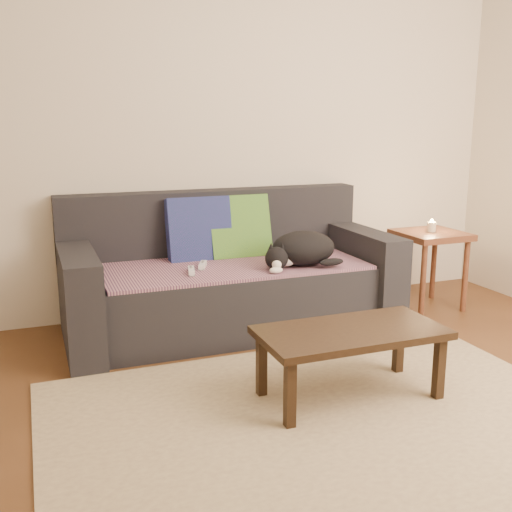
{
  "coord_description": "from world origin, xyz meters",
  "views": [
    {
      "loc": [
        -1.18,
        -2.03,
        1.34
      ],
      "look_at": [
        0.05,
        1.2,
        0.55
      ],
      "focal_mm": 42.0,
      "sensor_mm": 36.0,
      "label": 1
    }
  ],
  "objects_px": {
    "cat": "(301,249)",
    "wii_remote_a": "(191,271)",
    "sofa": "(229,281)",
    "side_table": "(430,245)",
    "coffee_table": "(351,338)"
  },
  "relations": [
    {
      "from": "wii_remote_a",
      "to": "sofa",
      "type": "bearing_deg",
      "value": -41.94
    },
    {
      "from": "coffee_table",
      "to": "sofa",
      "type": "bearing_deg",
      "value": 99.87
    },
    {
      "from": "sofa",
      "to": "cat",
      "type": "relative_size",
      "value": 3.88
    },
    {
      "from": "wii_remote_a",
      "to": "coffee_table",
      "type": "xyz_separation_m",
      "value": [
        0.52,
        -1.01,
        -0.14
      ]
    },
    {
      "from": "cat",
      "to": "wii_remote_a",
      "type": "bearing_deg",
      "value": -168.02
    },
    {
      "from": "sofa",
      "to": "side_table",
      "type": "relative_size",
      "value": 3.76
    },
    {
      "from": "cat",
      "to": "coffee_table",
      "type": "relative_size",
      "value": 0.6
    },
    {
      "from": "wii_remote_a",
      "to": "coffee_table",
      "type": "relative_size",
      "value": 0.17
    },
    {
      "from": "sofa",
      "to": "wii_remote_a",
      "type": "relative_size",
      "value": 14.0
    },
    {
      "from": "cat",
      "to": "coffee_table",
      "type": "bearing_deg",
      "value": -84.1
    },
    {
      "from": "wii_remote_a",
      "to": "side_table",
      "type": "xyz_separation_m",
      "value": [
        1.79,
        0.09,
        0.01
      ]
    },
    {
      "from": "wii_remote_a",
      "to": "side_table",
      "type": "bearing_deg",
      "value": -74.42
    },
    {
      "from": "side_table",
      "to": "coffee_table",
      "type": "bearing_deg",
      "value": -139.13
    },
    {
      "from": "sofa",
      "to": "cat",
      "type": "bearing_deg",
      "value": -34.96
    },
    {
      "from": "side_table",
      "to": "coffee_table",
      "type": "relative_size",
      "value": 0.62
    },
    {
      "from": "cat",
      "to": "wii_remote_a",
      "type": "height_order",
      "value": "cat"
    },
    {
      "from": "cat",
      "to": "side_table",
      "type": "height_order",
      "value": "cat"
    },
    {
      "from": "sofa",
      "to": "cat",
      "type": "height_order",
      "value": "sofa"
    },
    {
      "from": "coffee_table",
      "to": "wii_remote_a",
      "type": "bearing_deg",
      "value": 117.28
    },
    {
      "from": "cat",
      "to": "wii_remote_a",
      "type": "distance_m",
      "value": 0.71
    },
    {
      "from": "cat",
      "to": "coffee_table",
      "type": "xyz_separation_m",
      "value": [
        -0.18,
        -0.95,
        -0.23
      ]
    },
    {
      "from": "wii_remote_a",
      "to": "cat",
      "type": "bearing_deg",
      "value": -81.96
    }
  ]
}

